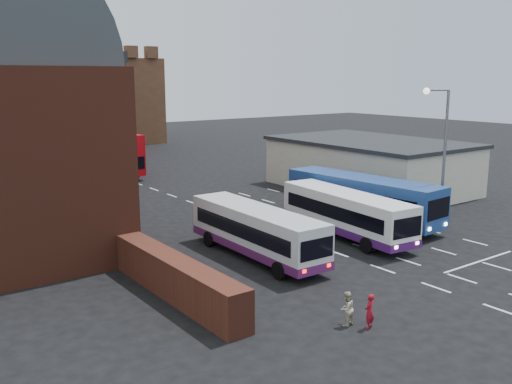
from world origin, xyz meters
TOP-DOWN VIEW (x-y plane):
  - ground at (0.00, 0.00)m, footprint 180.00×180.00m
  - forecourt_wall at (-10.20, 2.00)m, footprint 1.20×10.00m
  - cream_building at (15.00, 14.00)m, footprint 10.40×16.40m
  - brick_terrace at (-6.00, 46.00)m, footprint 22.00×10.00m
  - castle_keep at (6.00, 66.00)m, footprint 22.00×22.00m
  - bus_white_outbound at (-3.97, 4.57)m, footprint 2.64×9.82m
  - bus_white_inbound at (2.70, 4.55)m, footprint 3.19×10.12m
  - bus_blue at (6.00, 6.34)m, footprint 3.54×11.39m
  - bus_red_double at (-0.18, 34.23)m, footprint 3.08×10.74m
  - street_lamp at (8.31, 2.20)m, footprint 1.72×0.80m
  - pedestrian_red at (-5.69, -5.12)m, footprint 0.58×0.47m
  - pedestrian_beige at (-6.22, -4.42)m, footprint 0.72×0.59m

SIDE VIEW (x-z plane):
  - ground at x=0.00m, z-range 0.00..0.00m
  - pedestrian_red at x=-5.69m, z-range 0.00..1.38m
  - pedestrian_beige at x=-6.22m, z-range 0.00..1.38m
  - forecourt_wall at x=-10.20m, z-range 0.00..1.80m
  - bus_white_outbound at x=-3.97m, z-range 0.24..2.91m
  - bus_white_inbound at x=2.70m, z-range 0.25..2.96m
  - bus_blue at x=6.00m, z-range 0.28..3.34m
  - cream_building at x=15.00m, z-range 0.03..4.28m
  - bus_red_double at x=-0.18m, z-range 0.13..4.39m
  - street_lamp at x=8.31m, z-range 0.92..9.79m
  - brick_terrace at x=-6.00m, z-range 0.00..11.00m
  - castle_keep at x=6.00m, z-range 0.00..12.00m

